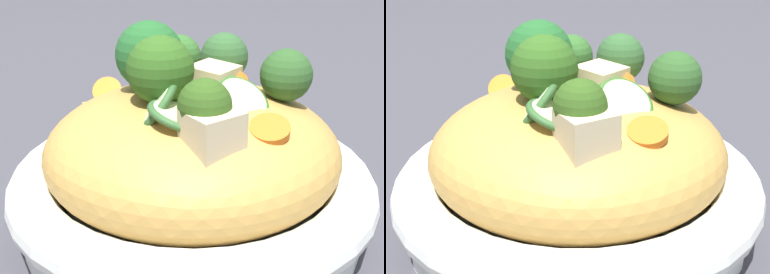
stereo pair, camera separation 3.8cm
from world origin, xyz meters
The scene contains 8 objects.
ground_plane centered at (0.00, 0.00, 0.00)m, with size 3.00×3.00×0.00m, color #3E3D46.
serving_bowl centered at (0.00, 0.00, 0.03)m, with size 0.28×0.28×0.06m.
noodle_heap centered at (0.00, 0.00, 0.07)m, with size 0.22×0.22×0.10m.
broccoli_florets centered at (0.00, 0.02, 0.13)m, with size 0.16×0.19×0.08m.
carrot_coins centered at (0.00, 0.02, 0.11)m, with size 0.17×0.12×0.04m.
zucchini_slices centered at (0.01, -0.03, 0.11)m, with size 0.10×0.09×0.04m.
chicken_chunks centered at (0.01, -0.02, 0.11)m, with size 0.09×0.12×0.04m.
chopsticks_pair centered at (-0.10, 0.30, 0.00)m, with size 0.19×0.12×0.01m.
Camera 2 is at (0.10, -0.34, 0.23)m, focal length 47.02 mm.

